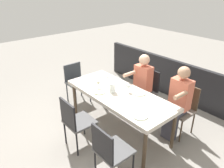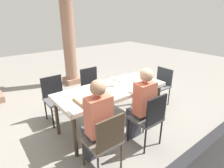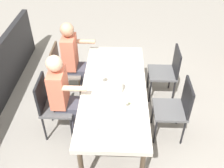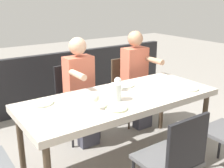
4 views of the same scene
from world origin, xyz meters
The scene contains 23 objects.
ground_plane centered at (0.00, 0.00, 0.00)m, with size 16.00×16.00×0.00m, color gray.
dining_table centered at (0.00, 0.00, 0.71)m, with size 2.07×0.85×0.77m.
chair_west_north centered at (-0.77, 0.85, 0.52)m, with size 0.44×0.44×0.90m.
chair_west_south centered at (-0.77, -0.85, 0.53)m, with size 0.44×0.44×0.91m.
chair_mid_north centered at (0.09, 0.85, 0.53)m, with size 0.44×0.44×0.91m.
chair_mid_south centered at (0.09, -0.85, 0.54)m, with size 0.44×0.44×0.93m.
diner_woman_green centered at (0.10, -0.66, 0.70)m, with size 0.35×0.49×1.30m.
diner_man_white centered at (-0.77, -0.65, 0.70)m, with size 0.35×0.49×1.31m.
plate_0 centered at (-0.74, 0.24, 0.78)m, with size 0.23×0.23×0.02m.
fork_0 centered at (-0.89, 0.24, 0.78)m, with size 0.02×0.17×0.01m, color silver.
spoon_0 centered at (-0.59, 0.24, 0.78)m, with size 0.02×0.17×0.01m, color silver.
plate_1 centered at (-0.24, -0.26, 0.78)m, with size 0.24×0.24×0.02m.
wine_glass_1 centered at (-0.08, -0.16, 0.88)m, with size 0.08×0.08×0.15m.
fork_1 centered at (-0.39, -0.26, 0.78)m, with size 0.02×0.17×0.01m, color silver.
spoon_1 centered at (-0.09, -0.26, 0.78)m, with size 0.02×0.17×0.01m, color silver.
plate_2 centered at (0.23, 0.25, 0.78)m, with size 0.21×0.21×0.02m.
wine_glass_2 centered at (0.39, 0.15, 0.88)m, with size 0.07×0.07×0.15m.
fork_2 centered at (0.08, 0.25, 0.78)m, with size 0.02×0.17×0.01m, color silver.
spoon_2 centered at (0.38, 0.25, 0.78)m, with size 0.02×0.17×0.01m, color silver.
plate_3 centered at (0.74, -0.26, 0.78)m, with size 0.23×0.23×0.02m.
fork_3 centered at (0.59, -0.26, 0.78)m, with size 0.02×0.17×0.01m, color silver.
spoon_3 centered at (0.89, -0.26, 0.78)m, with size 0.02×0.17×0.01m, color silver.
water_pitcher centered at (0.10, 0.06, 0.85)m, with size 0.11×0.11×0.17m.
Camera 3 is at (2.61, 0.07, 2.92)m, focal length 40.88 mm.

